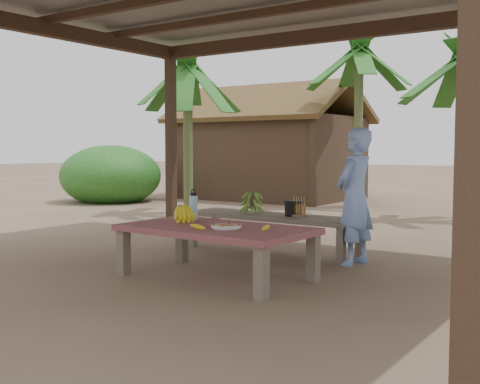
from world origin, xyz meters
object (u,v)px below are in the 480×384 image
Objects in this scene: work_table at (216,233)px; plate at (226,227)px; ripe_banana_bunch at (180,213)px; cooking_pot at (294,209)px; bench at (271,219)px; water_flask at (194,206)px; woman at (355,197)px.

plate is (0.18, -0.08, 0.08)m from work_table.
ripe_banana_bunch reaches higher than cooking_pot.
ripe_banana_bunch reaches higher than bench.
plate is at bearing -82.90° from cooking_pot.
work_table is 6.52× the size of plate.
plate is 1.64m from cooking_pot.
work_table is 8.86× the size of cooking_pot.
water_flask is at bearing 93.35° from ripe_banana_bunch.
woman reaches higher than cooking_pot.
ripe_banana_bunch is (-0.51, 0.09, 0.15)m from work_table.
plate is 0.82m from water_flask.
ripe_banana_bunch reaches higher than plate.
plate is at bearing -71.18° from bench.
cooking_pot is (-0.20, 1.63, 0.02)m from plate.
cooking_pot reaches higher than work_table.
work_table is at bearing -10.09° from ripe_banana_bunch.
plate reaches higher than work_table.
plate is 0.89× the size of water_flask.
water_flask is at bearing -98.23° from bench.
work_table is at bearing -89.11° from cooking_pot.
work_table is 1.62m from woman.
bench is 7.51× the size of ripe_banana_bunch.
cooking_pot is at bearing 97.10° from plate.
work_table is 1.27× the size of woman.
ripe_banana_bunch is 0.93× the size of water_flask.
woman is at bearing 44.14° from ripe_banana_bunch.
ripe_banana_bunch is at bearing 166.21° from plate.
water_flask reaches higher than work_table.
cooking_pot is at bearing 71.38° from ripe_banana_bunch.
water_flask reaches higher than ripe_banana_bunch.
water_flask is (-0.01, 0.23, 0.04)m from ripe_banana_bunch.
bench is 6.98× the size of water_flask.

